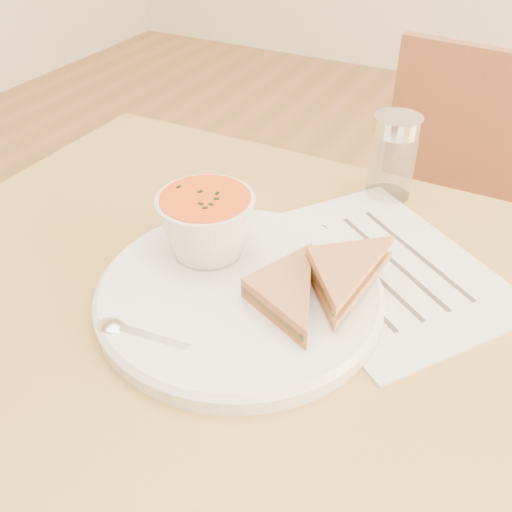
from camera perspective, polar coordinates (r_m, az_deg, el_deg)
The scene contains 9 objects.
dining_table at distance 0.91m, azimuth 2.88°, elevation -23.63°, with size 1.00×0.70×0.75m, color olive, non-canonical shape.
chair_far at distance 1.22m, azimuth 16.64°, elevation -2.28°, with size 0.38×0.38×0.85m, color brown, non-canonical shape.
plate at distance 0.62m, azimuth -1.67°, elevation -3.81°, with size 0.31×0.31×0.02m, color silver, non-canonical shape.
soup_bowl at distance 0.65m, azimuth -4.93°, elevation 2.87°, with size 0.11×0.11×0.08m, color silver, non-canonical shape.
sandwich_half_a at distance 0.59m, azimuth -1.51°, elevation -3.39°, with size 0.10×0.10×0.03m, color #BE7843, non-canonical shape.
sandwich_half_b at distance 0.62m, azimuth 5.03°, elevation -0.21°, with size 0.10×0.10×0.03m, color #BE7843, non-canonical shape.
spoon at distance 0.56m, azimuth -10.26°, elevation -8.11°, with size 0.16×0.03×0.01m, color silver, non-canonical shape.
paper_menu at distance 0.69m, azimuth 12.26°, elevation -0.92°, with size 0.30×0.22×0.00m, color silver, non-canonical shape.
condiment_shaker at distance 0.81m, azimuth 13.50°, elevation 9.59°, with size 0.06×0.06×0.12m, color silver, non-canonical shape.
Camera 1 is at (0.17, -0.41, 1.16)m, focal length 40.00 mm.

